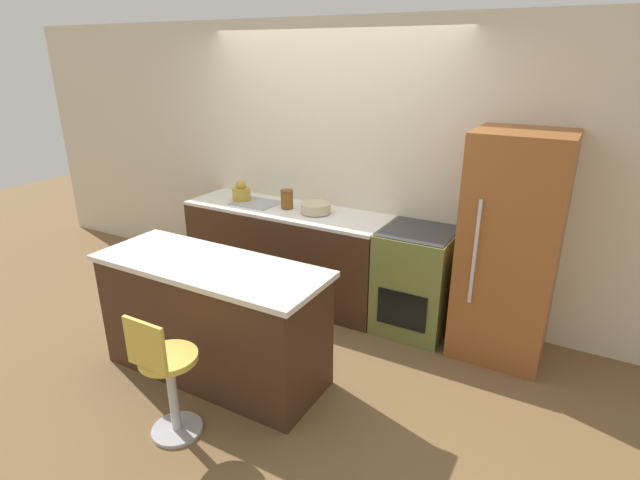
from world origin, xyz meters
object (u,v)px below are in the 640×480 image
stool_chair (167,378)px  kettle (241,192)px  mixing_bowl (316,208)px  oven_range (416,281)px  refrigerator (510,249)px

stool_chair → kettle: bearing=115.5°
kettle → mixing_bowl: kettle is taller
kettle → mixing_bowl: 0.86m
stool_chair → kettle: size_ratio=4.37×
oven_range → stool_chair: oven_range is taller
oven_range → mixing_bowl: 1.12m
mixing_bowl → kettle: bearing=-180.0°
refrigerator → stool_chair: refrigerator is taller
stool_chair → kettle: (-0.98, 2.05, 0.57)m
mixing_bowl → stool_chair: bearing=-86.6°
kettle → mixing_bowl: size_ratio=0.73×
refrigerator → mixing_bowl: bearing=179.4°
refrigerator → mixing_bowl: 1.73m
oven_range → mixing_bowl: mixing_bowl is taller
refrigerator → stool_chair: 2.63m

